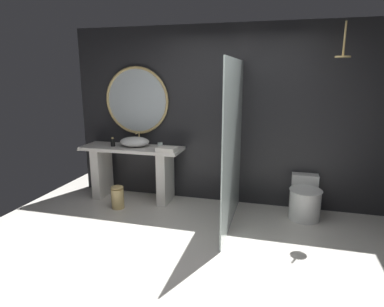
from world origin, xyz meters
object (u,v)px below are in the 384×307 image
Objects in this scene: round_wall_mirror at (137,101)px; toilet at (305,199)px; vessel_sink at (135,142)px; folded_hand_towel at (166,149)px; waste_bin at (118,197)px; soap_dispenser at (113,142)px; rain_shower_head at (343,52)px; tumbler_cup at (160,146)px.

toilet is at bearing -6.00° from round_wall_mirror.
vessel_sink reaches higher than folded_hand_towel.
round_wall_mirror is (-0.03, 0.20, 0.61)m from vessel_sink.
vessel_sink is 0.73× the size of toilet.
vessel_sink is 1.33× the size of waste_bin.
soap_dispenser reaches higher than folded_hand_towel.
rain_shower_head is (2.82, -0.42, 0.65)m from round_wall_mirror.
waste_bin is (-0.09, -0.46, -0.73)m from vessel_sink.
soap_dispenser is (-0.77, 0.00, 0.01)m from tumbler_cup.
round_wall_mirror is 0.98m from folded_hand_towel.
tumbler_cup is at bearing 139.92° from folded_hand_towel.
round_wall_mirror is 2.85m from toilet.
folded_hand_towel is (-1.93, -0.14, 0.61)m from toilet.
round_wall_mirror is at bearing 84.90° from waste_bin.
soap_dispenser is 0.92m from folded_hand_towel.
rain_shower_head is at bearing -2.47° from soap_dispenser.
toilet is (2.07, 0.02, -0.63)m from tumbler_cup.
tumbler_cup is 0.16× the size of toilet.
soap_dispenser is 0.50× the size of folded_hand_towel.
rain_shower_head reaches higher than round_wall_mirror.
tumbler_cup is 0.77m from soap_dispenser.
vessel_sink is 3.07m from rain_shower_head.
toilet is at bearing 8.56° from waste_bin.
soap_dispenser is at bearing -136.28° from round_wall_mirror.
vessel_sink is at bearing 78.80° from waste_bin.
round_wall_mirror reaches higher than soap_dispenser.
soap_dispenser is 0.85m from waste_bin.
soap_dispenser is at bearing 177.53° from rain_shower_head.
rain_shower_head reaches higher than vessel_sink.
round_wall_mirror reaches higher than waste_bin.
waste_bin is at bearing -144.81° from tumbler_cup.
soap_dispenser is at bearing 179.89° from tumbler_cup.
soap_dispenser is at bearing -166.34° from vessel_sink.
tumbler_cup is 0.10× the size of round_wall_mirror.
rain_shower_head is at bearing -0.36° from folded_hand_towel.
rain_shower_head reaches higher than toilet.
vessel_sink reaches higher than soap_dispenser.
vessel_sink reaches higher than toilet.
waste_bin is at bearing -95.10° from round_wall_mirror.
round_wall_mirror is (-0.47, 0.28, 0.63)m from tumbler_cup.
vessel_sink reaches higher than tumbler_cup.
rain_shower_head is 3.51m from waste_bin.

